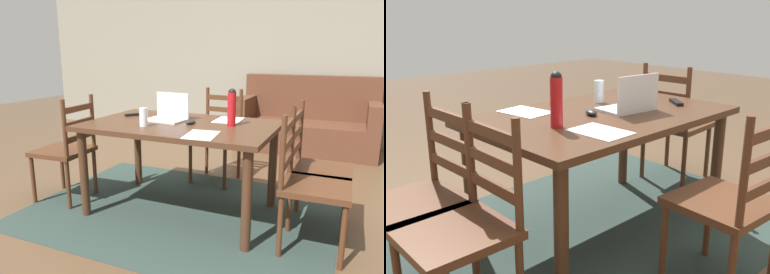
{
  "view_description": "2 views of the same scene",
  "coord_description": "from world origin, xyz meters",
  "views": [
    {
      "loc": [
        1.27,
        -2.6,
        1.33
      ],
      "look_at": [
        0.14,
        -0.09,
        0.68
      ],
      "focal_mm": 34.1,
      "sensor_mm": 36.0,
      "label": 1
    },
    {
      "loc": [
        1.84,
        1.74,
        1.36
      ],
      "look_at": [
        0.07,
        -0.13,
        0.59
      ],
      "focal_mm": 41.0,
      "sensor_mm": 36.0,
      "label": 2
    }
  ],
  "objects": [
    {
      "name": "tv_remote",
      "position": [
        -0.54,
        0.15,
        0.77
      ],
      "size": [
        0.14,
        0.16,
        0.02
      ],
      "primitive_type": "cube",
      "rotation": [
        0.0,
        0.0,
        2.48
      ],
      "color": "black",
      "rests_on": "dining_table"
    },
    {
      "name": "drinking_glass",
      "position": [
        -0.21,
        -0.23,
        0.83
      ],
      "size": [
        0.06,
        0.06,
        0.14
      ],
      "primitive_type": "cylinder",
      "color": "silver",
      "rests_on": "dining_table"
    },
    {
      "name": "laptop",
      "position": [
        -0.16,
        0.09,
        0.82
      ],
      "size": [
        0.34,
        0.26,
        0.23
      ],
      "color": "silver",
      "rests_on": "dining_table"
    },
    {
      "name": "area_rug",
      "position": [
        0.0,
        0.0,
        0.0
      ],
      "size": [
        2.51,
        1.85,
        0.01
      ],
      "primitive_type": "cube",
      "color": "#283833",
      "rests_on": "ground"
    },
    {
      "name": "paper_stack_right",
      "position": [
        0.31,
        0.28,
        0.76
      ],
      "size": [
        0.22,
        0.3,
        0.0
      ],
      "primitive_type": "cube",
      "rotation": [
        0.0,
        0.0,
        0.04
      ],
      "color": "white",
      "rests_on": "dining_table"
    },
    {
      "name": "dining_table",
      "position": [
        0.0,
        0.0,
        0.66
      ],
      "size": [
        1.52,
        0.96,
        0.76
      ],
      "color": "#422819",
      "rests_on": "ground"
    },
    {
      "name": "chair_right_near",
      "position": [
        1.05,
        -0.19,
        0.46
      ],
      "size": [
        0.45,
        0.45,
        0.95
      ],
      "color": "#4C2B19",
      "rests_on": "ground"
    },
    {
      "name": "water_bottle",
      "position": [
        0.41,
        0.07,
        0.91
      ],
      "size": [
        0.07,
        0.07,
        0.29
      ],
      "color": "#A81419",
      "rests_on": "dining_table"
    },
    {
      "name": "paper_stack_left",
      "position": [
        0.32,
        -0.33,
        0.76
      ],
      "size": [
        0.25,
        0.32,
        0.0
      ],
      "primitive_type": "cube",
      "rotation": [
        0.0,
        0.0,
        0.13
      ],
      "color": "white",
      "rests_on": "dining_table"
    },
    {
      "name": "chair_far_head",
      "position": [
        0.0,
        0.85,
        0.46
      ],
      "size": [
        0.47,
        0.47,
        0.95
      ],
      "color": "#4C2B19",
      "rests_on": "ground"
    },
    {
      "name": "chair_left_near",
      "position": [
        -1.05,
        -0.19,
        0.46
      ],
      "size": [
        0.47,
        0.47,
        0.95
      ],
      "color": "#4C2B19",
      "rests_on": "ground"
    },
    {
      "name": "chair_right_far",
      "position": [
        1.05,
        0.19,
        0.46
      ],
      "size": [
        0.45,
        0.45,
        0.95
      ],
      "color": "#4C2B19",
      "rests_on": "ground"
    },
    {
      "name": "ground_plane",
      "position": [
        0.0,
        0.0,
        0.0
      ],
      "size": [
        14.0,
        14.0,
        0.0
      ],
      "primitive_type": "plane",
      "color": "brown"
    },
    {
      "name": "computer_mouse",
      "position": [
        0.09,
        0.0,
        0.78
      ],
      "size": [
        0.09,
        0.12,
        0.03
      ],
      "primitive_type": "ellipsoid",
      "rotation": [
        0.0,
        0.0,
        -0.39
      ],
      "color": "black",
      "rests_on": "dining_table"
    }
  ]
}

